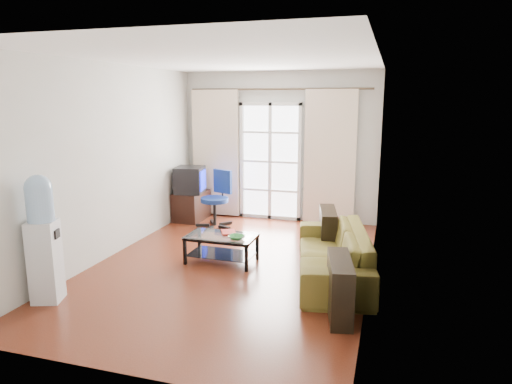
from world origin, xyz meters
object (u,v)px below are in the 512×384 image
(coffee_table, at_px, (222,245))
(crt_tv, at_px, (189,180))
(task_chair, at_px, (216,211))
(tv_stand, at_px, (191,206))
(water_cooler, at_px, (43,236))
(sofa, at_px, (333,253))

(coffee_table, height_order, crt_tv, crt_tv)
(crt_tv, height_order, task_chair, crt_tv)
(tv_stand, xyz_separation_m, task_chair, (0.62, -0.33, 0.03))
(coffee_table, height_order, tv_stand, tv_stand)
(tv_stand, bearing_deg, water_cooler, -89.91)
(task_chair, height_order, water_cooler, water_cooler)
(sofa, distance_m, water_cooler, 3.39)
(coffee_table, bearing_deg, water_cooler, -129.76)
(sofa, xyz_separation_m, coffee_table, (-1.53, 0.08, -0.06))
(sofa, distance_m, coffee_table, 1.53)
(sofa, xyz_separation_m, task_chair, (-2.25, 1.71, -0.01))
(tv_stand, height_order, water_cooler, water_cooler)
(sofa, xyz_separation_m, water_cooler, (-2.94, -1.63, 0.44))
(sofa, xyz_separation_m, crt_tv, (-2.88, 1.96, 0.46))
(crt_tv, relative_size, task_chair, 0.60)
(coffee_table, height_order, task_chair, task_chair)
(coffee_table, relative_size, crt_tv, 1.60)
(tv_stand, bearing_deg, task_chair, -26.65)
(task_chair, bearing_deg, water_cooler, -80.41)
(tv_stand, height_order, task_chair, task_chair)
(crt_tv, bearing_deg, water_cooler, -100.77)
(crt_tv, distance_m, task_chair, 0.82)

